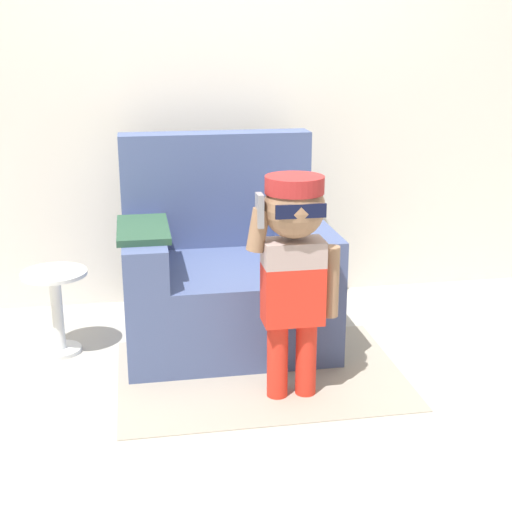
# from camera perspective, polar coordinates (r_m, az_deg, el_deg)

# --- Properties ---
(ground_plane) EXTENTS (10.00, 10.00, 0.00)m
(ground_plane) POSITION_cam_1_polar(r_m,az_deg,el_deg) (3.54, 0.28, -7.09)
(ground_plane) COLOR #ADA89E
(wall_back) EXTENTS (10.00, 0.05, 2.60)m
(wall_back) POSITION_cam_1_polar(r_m,az_deg,el_deg) (3.97, -1.67, 14.91)
(wall_back) COLOR silver
(wall_back) RESTS_ON ground_plane
(armchair) EXTENTS (1.00, 0.86, 0.99)m
(armchair) POSITION_cam_1_polar(r_m,az_deg,el_deg) (3.55, -2.62, -1.28)
(armchair) COLOR #475684
(armchair) RESTS_ON ground_plane
(person_child) EXTENTS (0.39, 0.29, 0.94)m
(person_child) POSITION_cam_1_polar(r_m,az_deg,el_deg) (2.84, 3.05, 0.21)
(person_child) COLOR red
(person_child) RESTS_ON ground_plane
(side_table) EXTENTS (0.31, 0.31, 0.41)m
(side_table) POSITION_cam_1_polar(r_m,az_deg,el_deg) (3.50, -15.66, -3.68)
(side_table) COLOR white
(side_table) RESTS_ON ground_plane
(rug) EXTENTS (1.26, 0.91, 0.01)m
(rug) POSITION_cam_1_polar(r_m,az_deg,el_deg) (3.25, 0.33, -9.38)
(rug) COLOR #9E9384
(rug) RESTS_ON ground_plane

